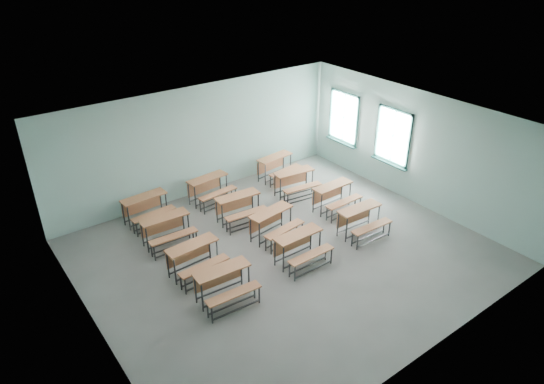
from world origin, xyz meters
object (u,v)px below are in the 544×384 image
(desk_unit_r1c0, at_px, (195,256))
(desk_unit_r3c1, at_px, (210,186))
(desk_unit_r3c0, at_px, (147,206))
(desk_unit_r2c0, at_px, (167,227))
(desk_unit_r0c0, at_px, (225,281))
(desk_unit_r2c1, at_px, (240,205))
(desk_unit_r1c1, at_px, (274,221))
(desk_unit_r1c2, at_px, (335,194))
(desk_unit_r0c1, at_px, (301,245))
(desk_unit_r2c2, at_px, (296,180))
(desk_unit_r0c2, at_px, (362,218))
(desk_unit_r3c2, at_px, (277,165))

(desk_unit_r1c0, relative_size, desk_unit_r3c1, 0.97)
(desk_unit_r3c0, bearing_deg, desk_unit_r2c0, -94.80)
(desk_unit_r0c0, distance_m, desk_unit_r2c1, 3.16)
(desk_unit_r1c1, bearing_deg, desk_unit_r1c2, -4.43)
(desk_unit_r0c1, height_order, desk_unit_r1c0, same)
(desk_unit_r1c1, distance_m, desk_unit_r2c1, 1.20)
(desk_unit_r1c0, distance_m, desk_unit_r2c1, 2.42)
(desk_unit_r2c2, bearing_deg, desk_unit_r1c0, -152.08)
(desk_unit_r0c2, bearing_deg, desk_unit_r1c0, 168.17)
(desk_unit_r2c1, xyz_separation_m, desk_unit_r3c2, (2.31, 1.42, 0.00))
(desk_unit_r2c2, relative_size, desk_unit_r3c0, 1.04)
(desk_unit_r1c1, height_order, desk_unit_r2c0, same)
(desk_unit_r0c2, relative_size, desk_unit_r3c0, 0.99)
(desk_unit_r0c2, xyz_separation_m, desk_unit_r2c1, (-2.11, 2.37, 0.00))
(desk_unit_r0c2, height_order, desk_unit_r1c1, same)
(desk_unit_r0c0, xyz_separation_m, desk_unit_r3c1, (1.90, 3.85, 0.00))
(desk_unit_r2c0, distance_m, desk_unit_r2c1, 2.02)
(desk_unit_r2c2, bearing_deg, desk_unit_r3c2, 87.36)
(desk_unit_r1c0, bearing_deg, desk_unit_r3c1, 51.26)
(desk_unit_r1c0, bearing_deg, desk_unit_r2c1, 29.79)
(desk_unit_r0c0, height_order, desk_unit_r0c2, same)
(desk_unit_r1c0, height_order, desk_unit_r3c2, same)
(desk_unit_r3c0, height_order, desk_unit_r3c2, same)
(desk_unit_r0c1, relative_size, desk_unit_r2c2, 0.93)
(desk_unit_r0c1, xyz_separation_m, desk_unit_r1c0, (-2.16, 1.07, 0.00))
(desk_unit_r2c2, xyz_separation_m, desk_unit_r3c0, (-4.09, 1.16, 0.00))
(desk_unit_r0c1, xyz_separation_m, desk_unit_r3c1, (-0.20, 3.77, 0.00))
(desk_unit_r1c0, height_order, desk_unit_r1c2, same)
(desk_unit_r0c2, bearing_deg, desk_unit_r2c2, 92.62)
(desk_unit_r1c0, relative_size, desk_unit_r2c2, 0.96)
(desk_unit_r0c2, xyz_separation_m, desk_unit_r3c1, (-2.20, 3.76, 0.00))
(desk_unit_r0c1, distance_m, desk_unit_r2c1, 2.38)
(desk_unit_r1c1, distance_m, desk_unit_r2c2, 2.35)
(desk_unit_r0c2, height_order, desk_unit_r3c2, same)
(desk_unit_r0c2, xyz_separation_m, desk_unit_r1c2, (0.31, 1.31, 0.00))
(desk_unit_r0c1, height_order, desk_unit_r1c2, same)
(desk_unit_r0c0, distance_m, desk_unit_r1c1, 2.57)
(desk_unit_r1c0, xyz_separation_m, desk_unit_r3c0, (0.06, 2.72, 0.00))
(desk_unit_r2c0, relative_size, desk_unit_r3c1, 0.97)
(desk_unit_r2c2, xyz_separation_m, desk_unit_r3c2, (0.20, 1.16, 0.00))
(desk_unit_r2c0, height_order, desk_unit_r2c2, same)
(desk_unit_r3c2, bearing_deg, desk_unit_r2c1, -155.56)
(desk_unit_r1c1, distance_m, desk_unit_r3c2, 3.32)
(desk_unit_r3c1, bearing_deg, desk_unit_r3c0, 173.91)
(desk_unit_r0c0, relative_size, desk_unit_r3c2, 0.97)
(desk_unit_r0c1, height_order, desk_unit_r3c2, same)
(desk_unit_r0c2, relative_size, desk_unit_r3c1, 0.97)
(desk_unit_r2c2, distance_m, desk_unit_r3c0, 4.25)
(desk_unit_r2c1, height_order, desk_unit_r2c2, same)
(desk_unit_r1c0, distance_m, desk_unit_r3c1, 3.33)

